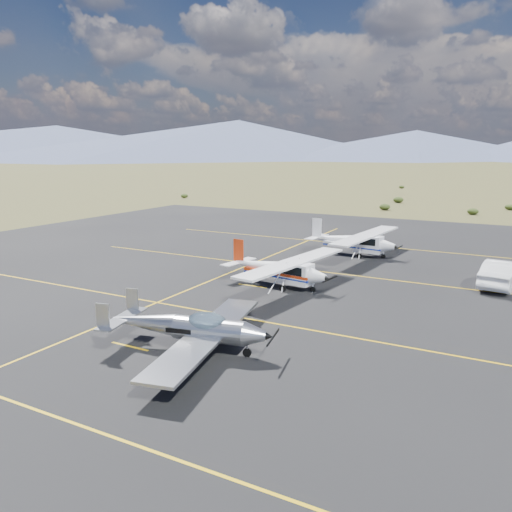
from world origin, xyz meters
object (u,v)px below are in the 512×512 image
Objects in this scene: aircraft_low_wing at (191,328)px; aircraft_cessna at (279,268)px; aircraft_plain at (353,240)px; sedan at (501,274)px.

aircraft_low_wing is 10.97m from aircraft_cessna.
aircraft_low_wing is 0.91× the size of aircraft_plain.
aircraft_plain is at bearing -16.71° from sedan.
sedan is (10.87, -4.98, -0.35)m from aircraft_plain.
aircraft_low_wing is at bearing 65.34° from sedan.
aircraft_plain is at bearing 78.12° from aircraft_low_wing.
sedan is (12.10, 6.20, -0.30)m from aircraft_cessna.
aircraft_cessna reaches higher than aircraft_low_wing.
aircraft_cessna is 11.25m from aircraft_plain.
aircraft_low_wing is 22.08m from aircraft_plain.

